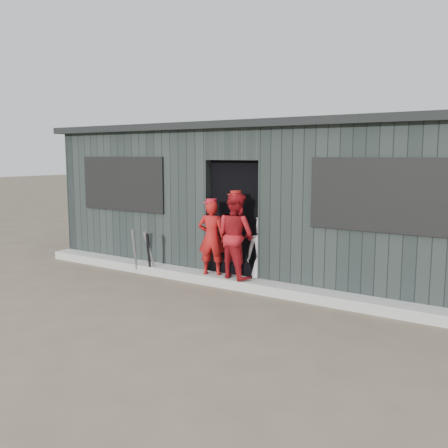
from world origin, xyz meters
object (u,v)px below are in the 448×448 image
Objects in this scene: bat_mid at (150,253)px; player_red_left at (211,238)px; player_grey_back at (264,251)px; dugout at (275,198)px; bat_right at (149,254)px; player_red_right at (236,235)px; bat_left at (135,251)px.

player_red_left reaches higher than bat_mid.
player_grey_back is 0.14× the size of dugout.
player_red_left is at bearing 8.37° from bat_mid.
bat_mid is at bearing 48.55° from bat_right.
bat_left is at bearing 22.00° from player_red_right.
dugout is at bearing -93.04° from player_grey_back.
player_red_right is 0.53m from player_grey_back.
dugout is at bearing -121.25° from player_red_left.
bat_right is at bearing 4.41° from bat_left.
dugout reaches higher than bat_left.
bat_mid is 1.69m from player_red_right.
player_red_right reaches higher than player_red_left.
bat_right is 2.54m from dugout.
bat_left is 0.33m from bat_mid.
bat_mid is 2.51m from dugout.
player_grey_back is at bearing -120.19° from player_red_right.
bat_mid is 0.10× the size of dugout.
player_red_right is 0.16× the size of dugout.
bat_left is 0.31m from bat_right.
player_grey_back is (1.95, 0.52, 0.16)m from bat_mid.
dugout is at bearing 47.26° from bat_left.
player_grey_back is (1.97, 0.54, 0.19)m from bat_right.
player_red_right reaches higher than bat_right.
player_red_right is (1.95, 0.24, 0.43)m from bat_left.
bat_mid is at bearing -14.15° from player_red_left.
bat_mid is 2.03m from player_grey_back.
player_red_left is 0.15× the size of dugout.
player_red_right is at bearing 160.45° from player_red_left.
bat_right is 0.55× the size of player_red_right.
dugout is (-0.19, 1.66, 0.46)m from player_red_right.
player_red_right reaches higher than bat_left.
bat_right is 1.72m from player_red_right.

